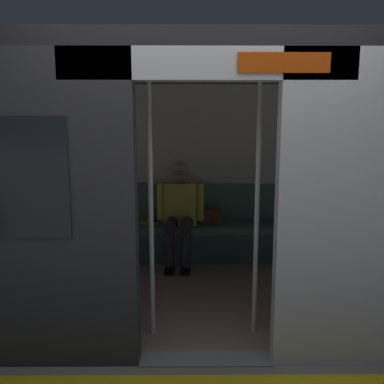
{
  "coord_description": "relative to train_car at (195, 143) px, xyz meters",
  "views": [
    {
      "loc": [
        0.11,
        2.64,
        1.65
      ],
      "look_at": [
        0.09,
        -1.19,
        1.0
      ],
      "focal_mm": 38.18,
      "sensor_mm": 36.0,
      "label": 1
    }
  ],
  "objects": [
    {
      "name": "ground_plane",
      "position": [
        -0.06,
        1.14,
        -1.46
      ],
      "size": [
        60.0,
        60.0,
        0.0
      ],
      "primitive_type": "plane",
      "color": "gray"
    },
    {
      "name": "train_car",
      "position": [
        0.0,
        0.0,
        0.0
      ],
      "size": [
        6.4,
        2.62,
        2.23
      ],
      "color": "silver",
      "rests_on": "ground_plane"
    },
    {
      "name": "bench_seat",
      "position": [
        -0.06,
        -0.97,
        -1.12
      ],
      "size": [
        2.99,
        0.44,
        0.45
      ],
      "color": "#4C7566",
      "rests_on": "ground_plane"
    },
    {
      "name": "person_seated",
      "position": [
        0.16,
        -0.92,
        -0.79
      ],
      "size": [
        0.55,
        0.69,
        1.18
      ],
      "color": "#D8CC4C",
      "rests_on": "ground_plane"
    },
    {
      "name": "handbag",
      "position": [
        -0.2,
        -1.01,
        -0.93
      ],
      "size": [
        0.26,
        0.15,
        0.17
      ],
      "color": "brown",
      "rests_on": "bench_seat"
    },
    {
      "name": "book",
      "position": [
        0.56,
        -1.01,
        -1.0
      ],
      "size": [
        0.24,
        0.27,
        0.03
      ],
      "primitive_type": "cube",
      "rotation": [
        0.0,
        0.0,
        0.57
      ],
      "color": "gold",
      "rests_on": "bench_seat"
    },
    {
      "name": "grab_pole_door",
      "position": [
        0.34,
        0.78,
        -0.42
      ],
      "size": [
        0.04,
        0.04,
        2.09
      ],
      "primitive_type": "cylinder",
      "color": "silver",
      "rests_on": "ground_plane"
    },
    {
      "name": "grab_pole_far",
      "position": [
        -0.46,
        0.76,
        -0.42
      ],
      "size": [
        0.04,
        0.04,
        2.09
      ],
      "primitive_type": "cylinder",
      "color": "silver",
      "rests_on": "ground_plane"
    }
  ]
}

